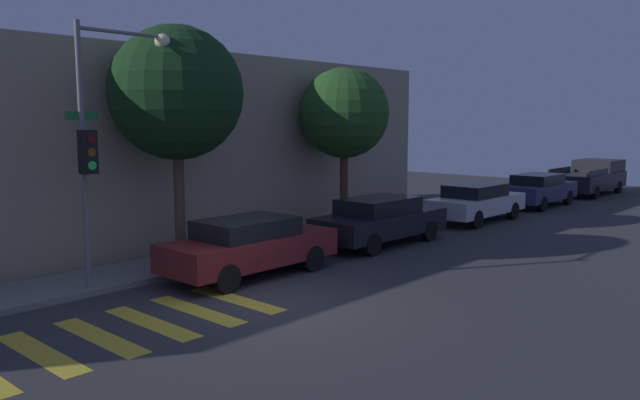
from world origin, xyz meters
name	(u,v)px	position (x,y,z in m)	size (l,w,h in m)	color
ground_plane	(268,306)	(0.00, 0.00, 0.00)	(60.00, 60.00, 0.00)	#333335
sidewalk	(152,269)	(0.00, 4.18, 0.07)	(26.00, 1.96, 0.14)	slate
building_row	(63,151)	(0.00, 8.56, 2.84)	(26.00, 6.00, 5.69)	gray
crosswalk	(100,337)	(-3.20, 0.80, 0.00)	(6.55, 2.60, 0.00)	gold
traffic_light_pole	(105,123)	(-1.52, 3.37, 3.64)	(2.55, 0.56, 5.73)	slate
sedan_near_corner	(249,245)	(1.36, 2.10, 0.75)	(4.38, 1.76, 1.40)	maroon
sedan_middle	(380,220)	(6.53, 2.10, 0.75)	(4.66, 1.78, 1.42)	black
sedan_far_end	(476,202)	(12.41, 2.10, 0.74)	(4.55, 1.75, 1.39)	silver
sedan_tail_of_row	(538,189)	(17.91, 2.10, 0.75)	(4.48, 1.75, 1.41)	#2D3351
pickup_truck	(590,177)	(24.24, 2.10, 0.86)	(5.42, 2.13, 1.69)	black
tree_near_corner	(176,94)	(0.93, 4.26, 4.36)	(3.35, 3.35, 6.05)	brown
tree_midblock	(344,114)	(7.41, 4.26, 3.92)	(2.95, 2.95, 5.42)	#4C3823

